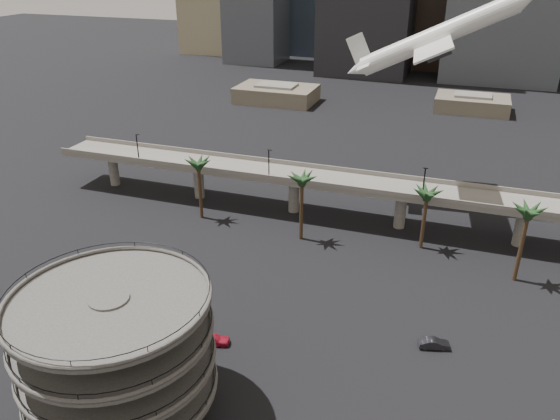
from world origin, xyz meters
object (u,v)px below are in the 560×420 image
(parking_ramp, at_px, (116,345))
(car_a, at_px, (213,339))
(airborne_jet, at_px, (436,38))
(overpass, at_px, (346,186))
(car_b, at_px, (434,344))

(parking_ramp, bearing_deg, car_a, 72.72)
(parking_ramp, height_order, airborne_jet, airborne_jet)
(overpass, relative_size, car_a, 28.13)
(overpass, height_order, car_a, overpass)
(car_a, bearing_deg, airborne_jet, -35.37)
(airborne_jet, distance_m, car_a, 70.99)
(airborne_jet, distance_m, car_b, 60.41)
(parking_ramp, xyz_separation_m, overpass, (13.00, 59.00, -2.50))
(parking_ramp, xyz_separation_m, airborne_jet, (25.85, 73.23, 24.70))
(overpass, bearing_deg, parking_ramp, -102.43)
(overpass, relative_size, airborne_jet, 3.67)
(parking_ramp, relative_size, overpass, 0.17)
(parking_ramp, xyz_separation_m, car_b, (33.80, 23.81, -9.12))
(parking_ramp, height_order, car_a, parking_ramp)
(parking_ramp, relative_size, car_a, 4.80)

